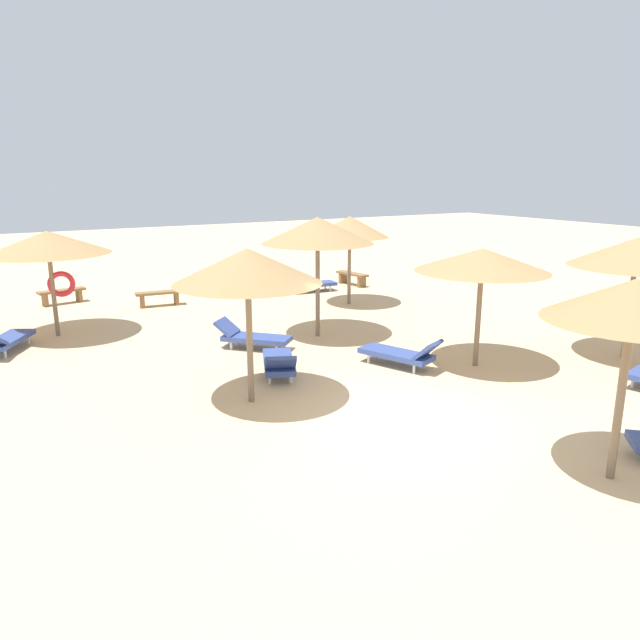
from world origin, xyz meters
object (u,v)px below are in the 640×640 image
at_px(lounger_2, 251,336).
at_px(bench_2, 62,294).
at_px(lounger_4, 310,284).
at_px(parasol_2, 318,231).
at_px(parasol_3, 637,252).
at_px(bench_0, 352,276).
at_px(bench_1, 159,296).
at_px(lounger_1, 5,340).
at_px(lounger_6, 401,353).
at_px(parasol_6, 482,260).
at_px(parasol_1, 48,243).
at_px(parasol_0, 247,266).
at_px(lounger_0, 279,362).
at_px(parasol_4, 350,227).
at_px(parasol_5, 633,301).

distance_m(lounger_2, bench_2, 8.64).
bearing_deg(lounger_4, parasol_2, -117.06).
bearing_deg(parasol_3, bench_0, 92.71).
distance_m(bench_0, bench_1, 7.53).
xyz_separation_m(lounger_1, lounger_6, (7.72, -5.77, 0.01)).
bearing_deg(parasol_6, lounger_1, 144.76).
bearing_deg(parasol_1, bench_1, 33.27).
bearing_deg(parasol_0, lounger_0, 42.98).
bearing_deg(parasol_1, lounger_4, 11.27).
bearing_deg(lounger_0, parasol_1, 122.23).
relative_size(parasol_1, bench_0, 2.05).
xyz_separation_m(parasol_3, lounger_1, (-12.72, 7.90, -2.21)).
relative_size(lounger_1, bench_2, 1.28).
height_order(parasol_1, bench_0, parasol_1).
xyz_separation_m(parasol_0, bench_1, (0.73, 9.17, -2.29)).
bearing_deg(bench_1, parasol_4, -27.09).
height_order(lounger_4, lounger_6, lounger_6).
height_order(lounger_2, lounger_6, lounger_6).
bearing_deg(parasol_0, bench_2, 100.15).
xyz_separation_m(lounger_2, bench_0, (6.85, 5.87, 0.03)).
relative_size(parasol_1, parasol_4, 1.09).
bearing_deg(parasol_3, parasol_6, 158.61).
bearing_deg(bench_0, parasol_2, -130.40).
xyz_separation_m(parasol_5, bench_2, (-5.33, 16.45, -2.28)).
xyz_separation_m(lounger_0, bench_1, (-0.37, 8.14, 0.03)).
bearing_deg(lounger_2, lounger_6, -51.93).
xyz_separation_m(parasol_2, lounger_2, (-2.03, -0.21, -2.52)).
distance_m(parasol_6, lounger_4, 9.57).
xyz_separation_m(parasol_3, bench_1, (-8.05, 11.12, -2.18)).
bearing_deg(parasol_5, bench_0, 71.08).
height_order(parasol_0, parasol_2, parasol_2).
height_order(parasol_2, bench_0, parasol_2).
bearing_deg(parasol_6, lounger_6, 153.27).
height_order(parasol_5, bench_1, parasol_5).
distance_m(parasol_2, bench_1, 6.84).
height_order(parasol_5, lounger_6, parasol_5).
distance_m(parasol_6, bench_2, 13.97).
bearing_deg(parasol_0, parasol_4, 44.93).
bearing_deg(parasol_5, parasol_3, 31.69).
height_order(lounger_4, bench_1, lounger_4).
distance_m(parasol_4, bench_0, 4.03).
relative_size(parasol_4, parasol_5, 0.99).
relative_size(parasol_2, bench_1, 2.07).
relative_size(parasol_4, bench_2, 1.88).
bearing_deg(lounger_4, lounger_0, -123.32).
height_order(parasol_5, lounger_1, parasol_5).
height_order(parasol_5, lounger_2, parasol_5).
xyz_separation_m(parasol_0, parasol_6, (5.31, -0.58, -0.21)).
bearing_deg(bench_1, parasol_2, -64.78).
height_order(parasol_5, lounger_4, parasol_5).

